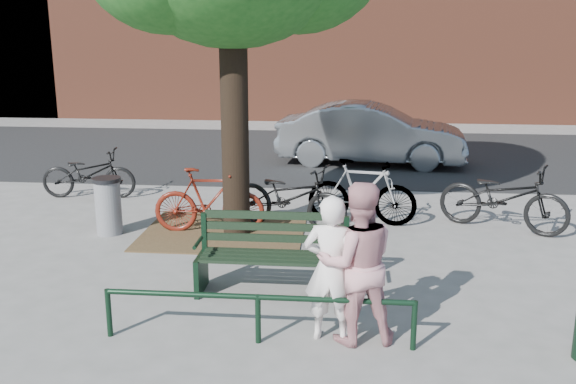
# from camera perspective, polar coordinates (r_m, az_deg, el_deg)

# --- Properties ---
(ground) EXTENTS (90.00, 90.00, 0.00)m
(ground) POSITION_cam_1_polar(r_m,az_deg,el_deg) (7.55, -1.38, -9.00)
(ground) COLOR gray
(ground) RESTS_ON ground
(dirt_pit) EXTENTS (2.40, 2.00, 0.02)m
(dirt_pit) POSITION_cam_1_polar(r_m,az_deg,el_deg) (9.74, -5.72, -3.55)
(dirt_pit) COLOR brown
(dirt_pit) RESTS_ON ground
(road) EXTENTS (40.00, 7.00, 0.01)m
(road) POSITION_cam_1_polar(r_m,az_deg,el_deg) (15.69, 2.27, 3.42)
(road) COLOR black
(road) RESTS_ON ground
(park_bench) EXTENTS (1.74, 0.54, 0.97)m
(park_bench) POSITION_cam_1_polar(r_m,az_deg,el_deg) (7.45, -1.33, -5.38)
(park_bench) COLOR black
(park_bench) RESTS_ON ground
(guard_railing) EXTENTS (3.06, 0.06, 0.51)m
(guard_railing) POSITION_cam_1_polar(r_m,az_deg,el_deg) (6.30, -2.70, -9.95)
(guard_railing) COLOR black
(guard_railing) RESTS_ON ground
(person_left) EXTENTS (0.59, 0.44, 1.48)m
(person_left) POSITION_cam_1_polar(r_m,az_deg,el_deg) (6.26, 3.84, -6.84)
(person_left) COLOR white
(person_left) RESTS_ON ground
(person_right) EXTENTS (0.89, 0.75, 1.61)m
(person_right) POSITION_cam_1_polar(r_m,az_deg,el_deg) (6.23, 6.19, -6.31)
(person_right) COLOR #C98A8F
(person_right) RESTS_ON ground
(litter_bin) EXTENTS (0.42, 0.42, 0.86)m
(litter_bin) POSITION_cam_1_polar(r_m,az_deg,el_deg) (9.90, -15.70, -1.16)
(litter_bin) COLOR gray
(litter_bin) RESTS_ON ground
(bicycle_a) EXTENTS (1.73, 0.73, 0.89)m
(bicycle_a) POSITION_cam_1_polar(r_m,az_deg,el_deg) (12.10, -17.30, 1.57)
(bicycle_a) COLOR black
(bicycle_a) RESTS_ON ground
(bicycle_b) EXTENTS (1.68, 0.58, 0.99)m
(bicycle_b) POSITION_cam_1_polar(r_m,az_deg,el_deg) (9.64, -7.01, -0.75)
(bicycle_b) COLOR #56160C
(bicycle_b) RESTS_ON ground
(bicycle_c) EXTENTS (2.03, 1.32, 1.01)m
(bicycle_c) POSITION_cam_1_polar(r_m,az_deg,el_deg) (9.75, 0.12, -0.43)
(bicycle_c) COLOR black
(bicycle_c) RESTS_ON ground
(bicycle_d) EXTENTS (1.77, 0.75, 1.03)m
(bicycle_d) POSITION_cam_1_polar(r_m,az_deg,el_deg) (10.06, 6.58, 0.00)
(bicycle_d) COLOR gray
(bicycle_d) RESTS_ON ground
(bicycle_e) EXTENTS (2.04, 1.46, 1.02)m
(bicycle_e) POSITION_cam_1_polar(r_m,az_deg,el_deg) (10.22, 18.59, -0.45)
(bicycle_e) COLOR black
(bicycle_e) RESTS_ON ground
(parked_car) EXTENTS (4.29, 1.86, 1.37)m
(parked_car) POSITION_cam_1_polar(r_m,az_deg,el_deg) (14.52, 7.41, 5.14)
(parked_car) COLOR slate
(parked_car) RESTS_ON ground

